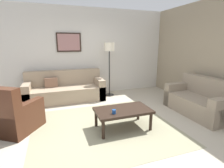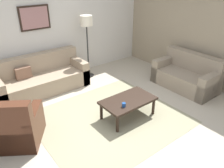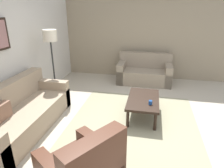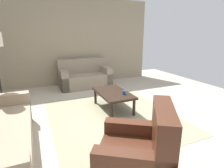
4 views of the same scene
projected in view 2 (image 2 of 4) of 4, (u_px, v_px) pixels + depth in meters
The scene contains 11 objects.
ground_plane at pixel (110, 119), 4.66m from camera, with size 8.00×8.00×0.00m, color #B2A893.
rear_partition at pixel (49, 28), 5.85m from camera, with size 6.00×0.12×2.80m, color silver.
stone_feature_panel at pixel (204, 30), 5.67m from camera, with size 0.12×5.20×2.80m, color gray.
area_rug at pixel (110, 118), 4.66m from camera, with size 2.81×2.52×0.01m, color gray.
couch_main at pixel (41, 79), 5.68m from camera, with size 2.25×0.89×0.88m.
couch_loveseat at pixel (187, 76), 5.82m from camera, with size 0.84×1.60×0.88m.
armchair_leather at pixel (15, 129), 3.87m from camera, with size 1.11×1.11×0.95m.
coffee_table at pixel (128, 102), 4.57m from camera, with size 1.10×0.64×0.41m.
cup at pixel (124, 105), 4.30m from camera, with size 0.07×0.07×0.08m, color #1E478C.
lamp_standing at pixel (87, 27), 5.91m from camera, with size 0.32×0.32×1.71m.
framed_artwork at pixel (35, 18), 5.45m from camera, with size 0.75×0.04×0.58m.
Camera 2 is at (-2.32, -3.05, 2.76)m, focal length 36.05 mm.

